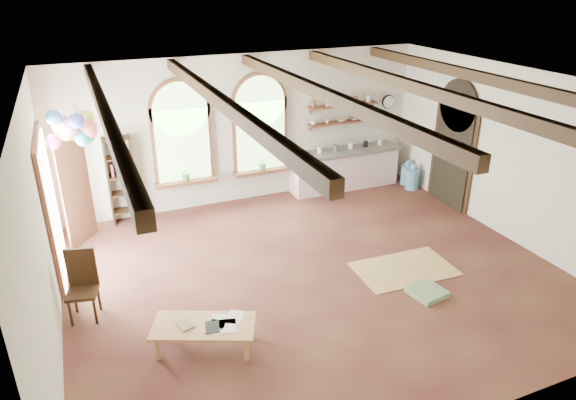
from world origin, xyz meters
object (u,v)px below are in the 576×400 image
coffee_table (204,328)px  side_chair (84,299)px  kitchen_counter (344,169)px  balloon_cluster (73,128)px

coffee_table → side_chair: (-1.44, 1.37, -0.04)m
coffee_table → side_chair: bearing=136.4°
kitchen_counter → side_chair: (-5.94, -2.98, -0.17)m
side_chair → balloon_cluster: 2.91m
side_chair → balloon_cluster: (0.24, 2.08, 2.03)m
side_chair → kitchen_counter: bearing=26.6°
kitchen_counter → balloon_cluster: bearing=-171.1°
balloon_cluster → coffee_table: bearing=-70.7°
balloon_cluster → side_chair: bearing=-96.5°
side_chair → balloon_cluster: balloon_cluster is taller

